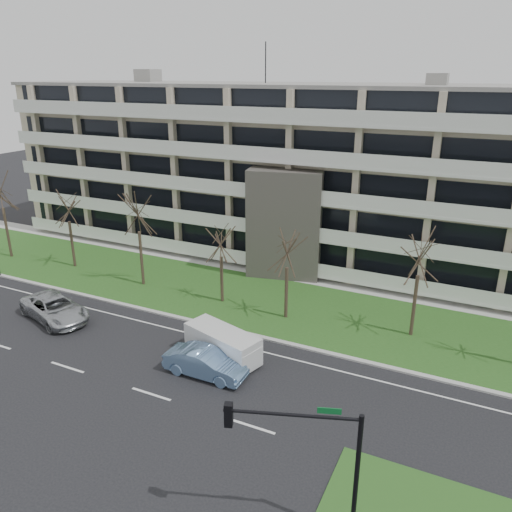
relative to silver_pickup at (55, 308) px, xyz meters
The scene contains 15 objects.
ground 12.08m from the silver_pickup, 20.54° to the right, with size 160.00×160.00×0.00m, color black.
grass_verge 14.31m from the silver_pickup, 37.87° to the left, with size 90.00×10.00×0.06m, color #224F1A.
curb 11.92m from the silver_pickup, 18.49° to the left, with size 90.00×0.35×0.12m, color #B2B2AD.
sidewalk 18.21m from the silver_pickup, 51.67° to the left, with size 90.00×2.00×0.08m, color #B2B2AD.
lane_edge_line 11.54m from the silver_pickup, 11.39° to the left, with size 90.00×0.12×0.01m, color white.
apartment_building 24.86m from the silver_pickup, 61.87° to the left, with size 60.50×15.10×18.75m.
silver_pickup is the anchor object (origin of this frame).
blue_sedan 13.05m from the silver_pickup, ahead, with size 1.68×4.82×1.59m, color #78A0D1.
white_van 13.11m from the silver_pickup, ahead, with size 5.17×3.09×1.89m.
traffic_signal 23.64m from the silver_pickup, 21.64° to the right, with size 4.63×1.83×5.63m.
tree_1 11.39m from the silver_pickup, 127.30° to the left, with size 3.72×3.72×7.44m.
tree_2 9.46m from the silver_pickup, 76.84° to the left, with size 4.02×4.02×8.04m.
tree_3 12.51m from the silver_pickup, 39.47° to the left, with size 3.20×3.20×6.41m.
tree_4 16.67m from the silver_pickup, 26.32° to the left, with size 3.36×3.36×6.73m.
tree_5 24.77m from the silver_pickup, 20.13° to the left, with size 3.77×3.77×7.54m.
Camera 1 is at (14.77, -17.87, 16.21)m, focal length 35.00 mm.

